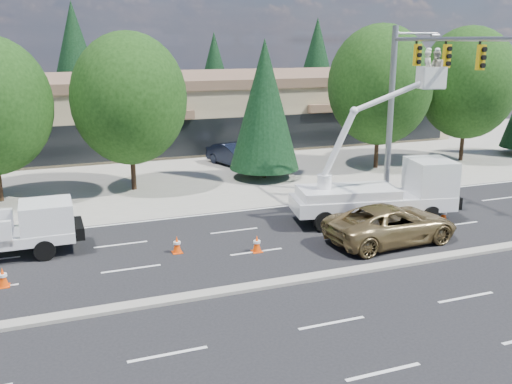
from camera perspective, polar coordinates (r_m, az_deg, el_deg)
name	(u,v)px	position (r m, az deg, el deg)	size (l,w,h in m)	color
ground	(289,282)	(20.34, 3.29, -9.02)	(140.00, 140.00, 0.00)	black
concrete_apron	(167,168)	(38.62, -8.85, 2.43)	(140.00, 22.00, 0.01)	gray
road_median	(289,281)	(20.32, 3.29, -8.87)	(120.00, 0.55, 0.12)	gray
strip_mall	(140,109)	(47.85, -11.53, 8.14)	(50.40, 15.40, 5.50)	tan
tree_front_d	(129,99)	(32.43, -12.57, 9.09)	(6.33, 6.33, 8.79)	#332114
tree_front_e	(265,105)	(34.56, 0.86, 8.71)	(4.26, 4.26, 8.39)	#332114
tree_front_f	(380,85)	(38.14, 12.30, 10.41)	(6.72, 6.72, 9.33)	#332114
tree_front_g	(468,83)	(42.35, 20.41, 10.18)	(6.66, 6.66, 9.24)	#332114
tree_back_b	(75,60)	(59.09, -17.63, 12.47)	(6.05, 6.05, 11.92)	#332114
tree_back_c	(215,73)	(61.62, -4.17, 11.78)	(4.62, 4.62, 9.11)	#332114
tree_back_d	(317,63)	(66.03, 6.09, 12.70)	(5.44, 5.44, 10.72)	#332114
signal_mast	(418,86)	(29.88, 15.85, 10.17)	(2.76, 10.16, 9.00)	gray
utility_pickup	(13,235)	(24.34, -23.17, -4.00)	(5.43, 2.18, 2.08)	white
bucket_truck	(388,185)	(27.22, 13.09, 0.72)	(7.89, 3.65, 7.93)	white
traffic_cone_a	(3,277)	(21.70, -23.99, -7.81)	(0.40, 0.40, 0.70)	#F84507
traffic_cone_b	(177,245)	(23.11, -7.91, -5.23)	(0.40, 0.40, 0.70)	#F84507
traffic_cone_c	(257,244)	(22.99, 0.09, -5.19)	(0.40, 0.40, 0.70)	#F84507
traffic_cone_d	(415,220)	(27.00, 15.61, -2.67)	(0.40, 0.40, 0.70)	#F84507
traffic_cone_e	(444,214)	(28.16, 18.25, -2.15)	(0.40, 0.40, 0.70)	#F84507
minivan	(391,224)	(24.60, 13.39, -3.12)	(2.65, 5.75, 1.60)	olive
parked_car_east	(234,155)	(38.69, -2.25, 3.74)	(1.58, 4.52, 1.49)	black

